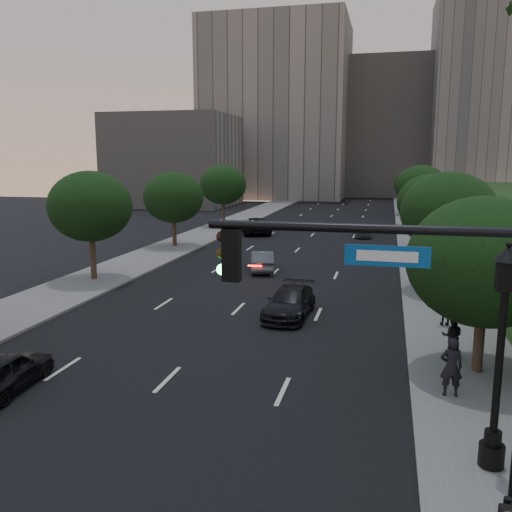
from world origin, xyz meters
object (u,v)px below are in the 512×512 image
(street_lamp, at_px, (499,368))
(pedestrian_b, at_px, (452,336))
(sedan_far_left, at_px, (255,226))
(pedestrian_a, at_px, (451,367))
(sedan_mid_left, at_px, (262,261))
(sedan_near_right, at_px, (290,302))
(sedan_far_right, at_px, (363,230))
(sedan_near_left, at_px, (4,372))
(traffic_signal_mast, at_px, (455,386))
(pedestrian_c, at_px, (446,308))

(street_lamp, relative_size, pedestrian_b, 3.59)
(sedan_far_left, height_order, pedestrian_b, pedestrian_b)
(pedestrian_a, xyz_separation_m, pedestrian_b, (0.41, 3.58, -0.16))
(sedan_mid_left, relative_size, sedan_far_left, 0.72)
(sedan_near_right, xyz_separation_m, pedestrian_a, (6.47, -7.74, 0.41))
(street_lamp, xyz_separation_m, sedan_far_left, (-15.39, 38.98, -1.83))
(sedan_far_right, bearing_deg, sedan_mid_left, -110.52)
(sedan_near_left, height_order, sedan_far_left, sedan_far_left)
(sedan_near_right, relative_size, pedestrian_b, 3.00)
(sedan_near_left, relative_size, sedan_far_left, 0.68)
(sedan_near_left, bearing_deg, traffic_signal_mast, 155.64)
(traffic_signal_mast, xyz_separation_m, sedan_near_left, (-13.04, 4.97, -3.01))
(sedan_near_left, bearing_deg, sedan_mid_left, -104.07)
(sedan_far_right, bearing_deg, pedestrian_a, -85.13)
(pedestrian_b, bearing_deg, pedestrian_a, 89.30)
(sedan_near_right, bearing_deg, pedestrian_c, 0.57)
(sedan_mid_left, relative_size, pedestrian_a, 2.21)
(traffic_signal_mast, bearing_deg, sedan_far_right, 94.55)
(sedan_mid_left, relative_size, sedan_far_right, 1.11)
(sedan_mid_left, bearing_deg, pedestrian_a, 105.93)
(traffic_signal_mast, height_order, pedestrian_b, traffic_signal_mast)
(sedan_far_left, xyz_separation_m, sedan_near_right, (8.37, -27.35, -0.12))
(sedan_mid_left, distance_m, sedan_near_right, 10.61)
(street_lamp, relative_size, sedan_near_left, 1.44)
(sedan_far_left, bearing_deg, sedan_mid_left, 85.51)
(sedan_far_left, distance_m, pedestrian_c, 31.59)
(traffic_signal_mast, height_order, sedan_mid_left, traffic_signal_mast)
(sedan_far_right, relative_size, pedestrian_b, 2.40)
(sedan_near_left, xyz_separation_m, sedan_far_left, (-0.91, 37.81, 0.14))
(sedan_mid_left, relative_size, pedestrian_c, 2.59)
(traffic_signal_mast, height_order, street_lamp, traffic_signal_mast)
(pedestrian_b, bearing_deg, sedan_far_right, -75.69)
(sedan_near_right, bearing_deg, sedan_far_left, 109.47)
(traffic_signal_mast, height_order, sedan_near_left, traffic_signal_mast)
(traffic_signal_mast, distance_m, sedan_far_left, 45.09)
(pedestrian_b, bearing_deg, traffic_signal_mast, 89.27)
(sedan_near_left, height_order, sedan_near_right, sedan_near_right)
(sedan_near_left, height_order, sedan_far_right, sedan_near_left)
(pedestrian_b, bearing_deg, pedestrian_c, -86.48)
(sedan_mid_left, bearing_deg, sedan_far_left, -88.57)
(sedan_far_left, bearing_deg, traffic_signal_mast, 88.35)
(sedan_far_left, bearing_deg, sedan_far_right, 160.61)
(street_lamp, bearing_deg, sedan_far_right, 97.09)
(traffic_signal_mast, distance_m, pedestrian_b, 11.68)
(street_lamp, distance_m, pedestrian_c, 11.53)
(traffic_signal_mast, height_order, sedan_far_right, traffic_signal_mast)
(sedan_far_right, bearing_deg, sedan_near_left, -106.36)
(street_lamp, xyz_separation_m, pedestrian_a, (-0.56, 3.89, -1.55))
(sedan_near_left, xyz_separation_m, sedan_far_right, (9.63, 37.87, -0.02))
(sedan_near_right, bearing_deg, sedan_near_left, -123.03)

